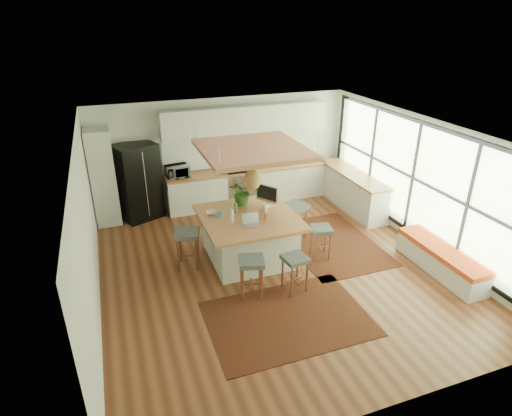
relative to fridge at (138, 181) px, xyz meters
name	(u,v)px	position (x,y,z in m)	size (l,w,h in m)	color
floor	(274,267)	(2.19, -3.21, -0.93)	(7.00, 7.00, 0.00)	#552818
ceiling	(277,133)	(2.19, -3.21, 1.78)	(7.00, 7.00, 0.00)	white
wall_back	(223,151)	(2.19, 0.29, 0.42)	(6.50, 6.50, 0.00)	silver
wall_front	(393,326)	(2.19, -6.71, 0.42)	(6.50, 6.50, 0.00)	silver
wall_left	(87,233)	(-1.06, -3.21, 0.42)	(7.00, 7.00, 0.00)	silver
wall_right	(421,183)	(5.44, -3.21, 0.42)	(7.00, 7.00, 0.00)	silver
window_wall	(420,181)	(5.41, -3.21, 0.47)	(0.10, 6.20, 2.60)	black
pantry	(103,178)	(-0.76, -0.03, 0.20)	(0.55, 0.60, 2.25)	silver
back_counter_base	(248,186)	(2.74, -0.03, -0.49)	(4.20, 0.60, 0.88)	silver
back_counter_top	(248,170)	(2.74, -0.03, -0.03)	(4.24, 0.64, 0.05)	#965835
backsplash	(244,149)	(2.74, 0.27, 0.43)	(4.20, 0.02, 0.80)	white
upper_cabinets	(246,120)	(2.74, 0.11, 1.22)	(4.20, 0.34, 0.70)	silver
range	(239,185)	(2.49, -0.03, -0.43)	(0.76, 0.62, 1.00)	#A5A5AA
right_counter_base	(352,191)	(5.12, -1.21, -0.49)	(0.60, 2.50, 0.88)	silver
right_counter_top	(353,174)	(5.12, -1.21, -0.03)	(0.64, 2.54, 0.05)	#965835
window_bench	(441,260)	(5.14, -4.41, -0.68)	(0.52, 2.00, 0.50)	silver
ceiling_panel	(253,164)	(1.89, -2.81, 1.12)	(1.86, 1.86, 0.80)	#965835
rug_near	(288,318)	(1.82, -4.71, -0.92)	(2.60, 1.80, 0.01)	black
rug_right	(331,243)	(3.71, -2.74, -0.92)	(1.80, 2.60, 0.01)	black
fridge	(138,181)	(0.00, 0.00, 0.00)	(0.91, 0.71, 1.83)	black
island	(249,237)	(1.85, -2.67, -0.46)	(1.85, 1.85, 0.93)	#965835
stool_near_left	(251,278)	(1.48, -3.89, -0.57)	(0.43, 0.43, 0.73)	#404647
stool_near_right	(295,273)	(2.25, -4.01, -0.57)	(0.41, 0.41, 0.69)	#404647
stool_right_front	(320,241)	(3.22, -3.15, -0.57)	(0.40, 0.40, 0.67)	#404647
stool_right_back	(294,223)	(3.06, -2.21, -0.57)	(0.47, 0.47, 0.79)	#404647
stool_left_side	(188,250)	(0.63, -2.59, -0.57)	(0.46, 0.46, 0.77)	#404647
laptop	(252,220)	(1.77, -3.09, 0.12)	(0.31, 0.33, 0.24)	#A5A5AA
monitor	(267,195)	(2.34, -2.39, 0.26)	(0.53, 0.19, 0.49)	#A5A5AA
microwave	(177,170)	(0.94, -0.03, 0.18)	(0.54, 0.30, 0.36)	#A5A5AA
island_plant	(242,194)	(1.90, -2.08, 0.23)	(0.53, 0.59, 0.46)	#1E4C19
island_bowl	(212,213)	(1.19, -2.34, 0.03)	(0.22, 0.22, 0.05)	beige
island_bottle_0	(220,214)	(1.30, -2.57, 0.10)	(0.07, 0.07, 0.19)	#2F89BE
island_bottle_1	(232,218)	(1.45, -2.82, 0.10)	(0.07, 0.07, 0.19)	silver
island_bottle_2	(266,216)	(2.10, -2.97, 0.10)	(0.07, 0.07, 0.19)	brown
island_bottle_3	(265,208)	(2.20, -2.62, 0.10)	(0.07, 0.07, 0.19)	beige
island_bottle_4	(235,208)	(1.65, -2.42, 0.10)	(0.07, 0.07, 0.19)	#557647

